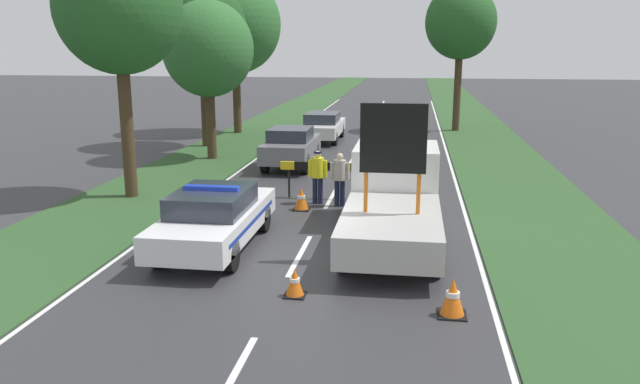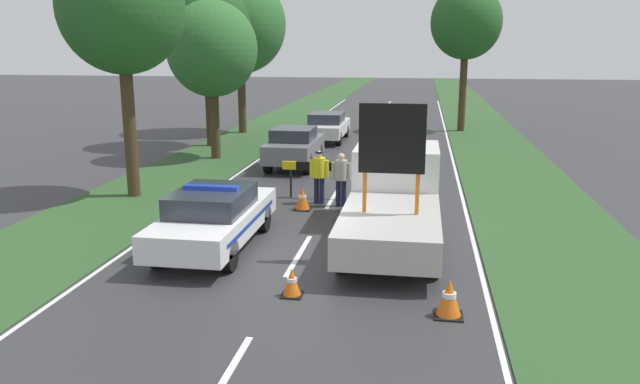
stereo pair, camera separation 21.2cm
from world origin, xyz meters
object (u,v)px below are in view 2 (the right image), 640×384
traffic_cone_centre_front (210,203)px  traffic_cone_near_truck (292,282)px  road_barrier (324,169)px  roadside_tree_mid_left (240,25)px  work_truck (394,196)px  police_officer (319,172)px  roadside_tree_mid_right (466,23)px  roadside_tree_far_left (207,29)px  police_car (214,217)px  queued_car_suv_grey (294,147)px  roadside_tree_near_right (121,9)px  roadside_tree_near_left (212,49)px  queued_car_van_white (327,126)px  traffic_cone_near_police (302,199)px  pedestrian_civilian (341,175)px  traffic_cone_lane_edge (364,198)px  traffic_cone_behind_barrier (449,298)px

traffic_cone_centre_front → traffic_cone_near_truck: bearing=-57.2°
road_barrier → roadside_tree_mid_left: size_ratio=0.32×
work_truck → police_officer: (-2.37, 3.04, -0.09)m
roadside_tree_mid_right → roadside_tree_far_left: roadside_tree_mid_right is taller
police_car → queued_car_suv_grey: size_ratio=1.22×
police_car → roadside_tree_near_right: (-4.19, 4.53, 4.98)m
work_truck → queued_car_suv_grey: size_ratio=1.60×
roadside_tree_near_right → roadside_tree_mid_right: bearing=57.5°
police_car → roadside_tree_near_left: roadside_tree_near_left is taller
queued_car_van_white → roadside_tree_mid_right: bearing=-145.1°
queued_car_van_white → roadside_tree_near_left: bearing=56.1°
traffic_cone_near_police → roadside_tree_mid_left: size_ratio=0.08×
traffic_cone_near_police → roadside_tree_mid_right: roadside_tree_mid_right is taller
road_barrier → queued_car_suv_grey: (-1.93, 4.85, -0.11)m
road_barrier → pedestrian_civilian: 1.09m
road_barrier → queued_car_suv_grey: bearing=106.7°
traffic_cone_near_police → traffic_cone_lane_edge: 1.84m
work_truck → traffic_cone_near_truck: size_ratio=11.31×
pedestrian_civilian → queued_car_suv_grey: 6.28m
roadside_tree_mid_right → queued_car_van_white: bearing=-145.1°
police_car → traffic_cone_near_truck: 3.54m
police_officer → queued_car_suv_grey: police_officer is taller
roadside_tree_near_left → traffic_cone_centre_front: bearing=-72.5°
queued_car_suv_grey → roadside_tree_mid_right: roadside_tree_mid_right is taller
police_officer → roadside_tree_far_left: roadside_tree_far_left is taller
traffic_cone_near_truck → traffic_cone_behind_barrier: traffic_cone_behind_barrier is taller
work_truck → traffic_cone_lane_edge: (-1.00, 2.85, -0.78)m
police_car → traffic_cone_near_truck: police_car is taller
work_truck → traffic_cone_centre_front: bearing=-13.1°
queued_car_suv_grey → roadside_tree_far_left: roadside_tree_far_left is taller
police_officer → traffic_cone_lane_edge: size_ratio=2.97×
road_barrier → traffic_cone_centre_front: (-2.87, -2.41, -0.60)m
traffic_cone_centre_front → roadside_tree_mid_right: roadside_tree_mid_right is taller
pedestrian_civilian → traffic_cone_centre_front: size_ratio=2.32×
traffic_cone_behind_barrier → roadside_tree_near_right: 13.28m
traffic_cone_behind_barrier → roadside_tree_mid_right: (1.60, 25.00, 5.51)m
work_truck → roadside_tree_mid_right: (2.80, 20.42, 4.81)m
traffic_cone_lane_edge → queued_car_suv_grey: 6.58m
police_car → queued_car_van_white: police_car is taller
roadside_tree_far_left → roadside_tree_near_left: bearing=-67.7°
work_truck → traffic_cone_near_truck: bearing=67.9°
traffic_cone_behind_barrier → queued_car_van_white: 20.91m
traffic_cone_near_truck → queued_car_van_white: bearing=96.7°
traffic_cone_near_police → queued_car_van_white: bearing=95.6°
pedestrian_civilian → traffic_cone_behind_barrier: size_ratio=2.28×
traffic_cone_centre_front → roadside_tree_near_left: 9.95m
traffic_cone_near_truck → roadside_tree_near_right: 11.11m
traffic_cone_behind_barrier → traffic_cone_near_police: bearing=120.0°
roadside_tree_mid_left → roadside_tree_mid_right: 12.12m
traffic_cone_near_truck → traffic_cone_behind_barrier: size_ratio=0.80×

